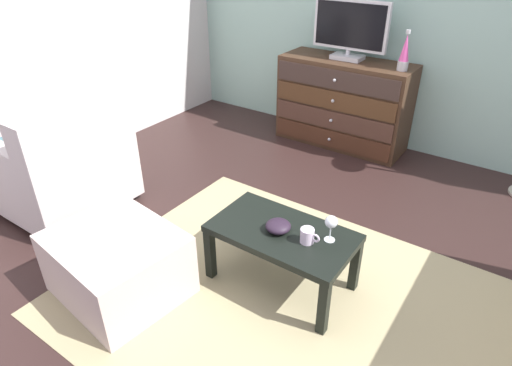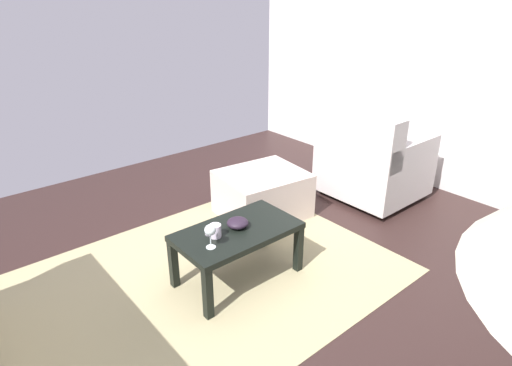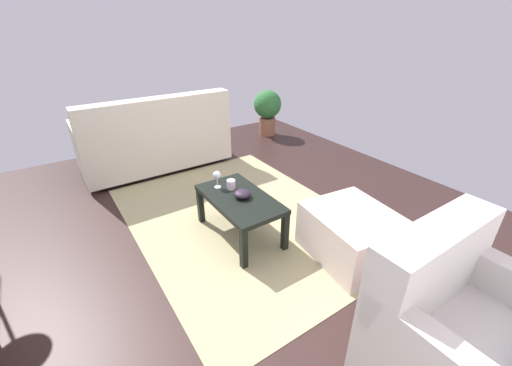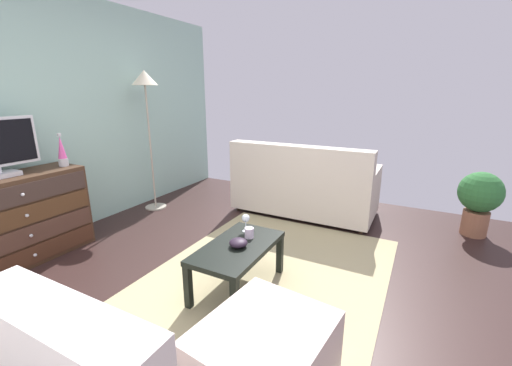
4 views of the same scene
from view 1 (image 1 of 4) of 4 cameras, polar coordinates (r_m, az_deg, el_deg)
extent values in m
cube|color=#2E1D1B|center=(2.78, 4.05, -12.41)|extent=(5.51, 5.04, 0.05)
cube|color=#93BAAC|center=(4.23, 22.17, 20.49)|extent=(5.51, 0.12, 2.57)
cube|color=silver|center=(3.99, -29.67, 18.38)|extent=(0.12, 5.04, 2.57)
cube|color=tan|center=(2.57, 5.63, -16.13)|extent=(2.60, 1.90, 0.01)
cube|color=#3E291B|center=(4.33, 11.36, 10.22)|extent=(1.23, 0.45, 0.82)
cube|color=#3E2316|center=(4.24, 9.65, 5.74)|extent=(1.17, 0.02, 0.17)
sphere|color=silver|center=(4.23, 9.54, 5.66)|extent=(0.03, 0.03, 0.03)
cube|color=#432B21|center=(4.17, 9.87, 8.13)|extent=(1.17, 0.02, 0.17)
sphere|color=silver|center=(4.15, 9.77, 8.06)|extent=(0.03, 0.03, 0.03)
cube|color=#472C19|center=(4.10, 10.11, 10.60)|extent=(1.17, 0.02, 0.17)
sphere|color=silver|center=(4.08, 10.00, 10.54)|extent=(0.03, 0.03, 0.03)
cube|color=#372823|center=(4.04, 10.36, 13.15)|extent=(1.17, 0.02, 0.17)
sphere|color=silver|center=(4.02, 10.25, 13.10)|extent=(0.03, 0.03, 0.03)
cube|color=silver|center=(4.23, 11.87, 15.84)|extent=(0.28, 0.18, 0.04)
cylinder|color=silver|center=(4.22, 11.94, 16.43)|extent=(0.04, 0.04, 0.05)
cube|color=silver|center=(4.17, 12.30, 19.58)|extent=(0.69, 0.05, 0.42)
cube|color=black|center=(4.15, 12.15, 19.54)|extent=(0.64, 0.01, 0.37)
cylinder|color=#B7B7BC|center=(3.99, 18.64, 14.36)|extent=(0.09, 0.09, 0.08)
cone|color=#D84C99|center=(3.95, 19.01, 16.43)|extent=(0.08, 0.08, 0.22)
cylinder|color=#B7B7BC|center=(3.93, 19.32, 18.19)|extent=(0.04, 0.04, 0.03)
cube|color=black|center=(2.91, -0.95, -5.12)|extent=(0.05, 0.05, 0.35)
cube|color=black|center=(2.63, 12.85, -10.47)|extent=(0.05, 0.05, 0.35)
cube|color=black|center=(2.66, -6.02, -9.19)|extent=(0.05, 0.05, 0.35)
cube|color=black|center=(2.36, 8.82, -15.86)|extent=(0.05, 0.05, 0.35)
cube|color=black|center=(2.49, 3.47, -6.58)|extent=(0.82, 0.46, 0.04)
cylinder|color=silver|center=(2.44, 9.59, -7.33)|extent=(0.06, 0.06, 0.00)
cylinder|color=silver|center=(2.41, 9.68, -6.44)|extent=(0.01, 0.01, 0.09)
sphere|color=silver|center=(2.37, 9.83, -5.03)|extent=(0.07, 0.07, 0.07)
cylinder|color=silver|center=(2.38, 6.71, -6.86)|extent=(0.08, 0.08, 0.08)
torus|color=silver|center=(2.36, 7.78, -7.18)|extent=(0.05, 0.01, 0.05)
ellipsoid|color=black|center=(2.46, 2.92, -5.66)|extent=(0.14, 0.14, 0.06)
cylinder|color=#332319|center=(4.07, -22.00, 1.12)|extent=(0.05, 0.05, 0.05)
cylinder|color=#332319|center=(3.81, -29.97, -2.96)|extent=(0.05, 0.05, 0.05)
cylinder|color=#332319|center=(3.60, -16.10, -1.67)|extent=(0.05, 0.05, 0.05)
cylinder|color=#332319|center=(3.31, -24.77, -6.62)|extent=(0.05, 0.05, 0.05)
cube|color=beige|center=(3.57, -23.93, 0.59)|extent=(0.80, 0.83, 0.38)
cube|color=beige|center=(3.16, -22.46, 5.55)|extent=(0.20, 0.83, 0.44)
cube|color=beige|center=(3.62, -20.34, 6.91)|extent=(0.76, 0.12, 0.20)
cube|color=beige|center=(3.31, -29.92, 2.47)|extent=(0.76, 0.12, 0.20)
cylinder|color=#3F6469|center=(3.62, -28.40, 4.73)|extent=(0.16, 0.40, 0.16)
cube|color=beige|center=(2.66, -17.63, -10.10)|extent=(0.77, 0.68, 0.40)
camera|label=2|loc=(3.71, 46.01, 21.37)|focal=30.17mm
camera|label=3|loc=(4.22, -12.99, 28.07)|focal=22.56mm
camera|label=4|loc=(3.05, -47.30, 15.38)|focal=22.72mm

